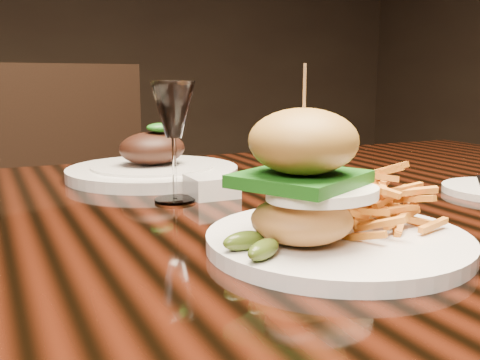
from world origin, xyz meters
name	(u,v)px	position (x,y,z in m)	size (l,w,h in m)	color
dining_table	(244,259)	(0.00, 0.00, 0.67)	(1.60, 0.90, 0.75)	black
burger_plate	(335,203)	(0.00, -0.21, 0.80)	(0.26, 0.26, 0.18)	silver
ramekin	(212,186)	(-0.02, 0.06, 0.77)	(0.06, 0.06, 0.03)	silver
wine_glass	(173,114)	(-0.08, 0.06, 0.87)	(0.06, 0.06, 0.16)	white
far_dish	(153,167)	(-0.06, 0.24, 0.77)	(0.28, 0.28, 0.09)	silver
chair_far	(92,214)	(-0.05, 0.89, 0.54)	(0.58, 0.58, 0.95)	black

